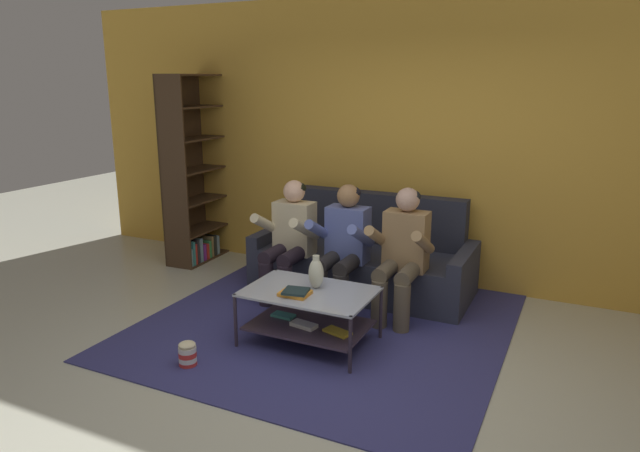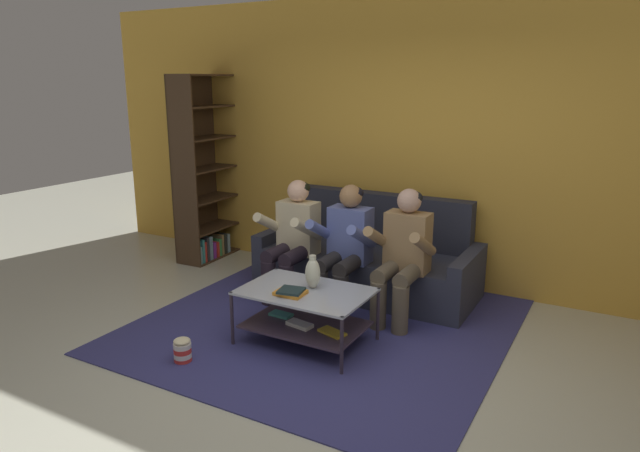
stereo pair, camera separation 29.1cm
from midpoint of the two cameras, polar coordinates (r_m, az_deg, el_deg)
ground at (r=4.12m, az=-1.88°, el=-15.82°), size 16.80×16.80×0.00m
back_partition at (r=5.88m, az=9.25°, el=8.18°), size 8.40×0.12×2.90m
couch at (r=5.76m, az=2.98°, el=-3.46°), size 2.15×0.89×0.95m
person_seated_left at (r=5.45m, az=-4.64°, el=-1.01°), size 0.50×0.58×1.15m
person_seated_middle at (r=5.19m, az=0.72°, el=-1.70°), size 0.50×0.58×1.15m
person_seated_right at (r=4.99m, az=6.57°, el=-2.39°), size 0.50×0.58×1.16m
coffee_table at (r=4.60m, az=-2.92°, el=-8.27°), size 1.01×0.67×0.45m
area_rug at (r=5.17m, az=-0.25°, el=-9.13°), size 3.00×3.29×0.01m
vase at (r=4.55m, az=-2.23°, el=-4.73°), size 0.12×0.12×0.27m
book_stack at (r=4.45m, az=-4.37°, el=-6.67°), size 0.24×0.21×0.05m
bookshelf at (r=6.88m, az=-13.44°, el=4.08°), size 0.39×1.07×2.13m
popcorn_tub at (r=4.48m, az=-14.98°, el=-12.28°), size 0.13×0.13×0.20m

